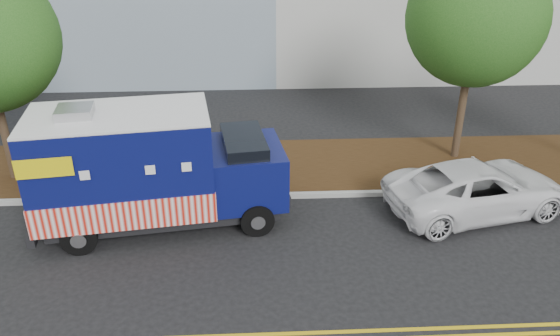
{
  "coord_description": "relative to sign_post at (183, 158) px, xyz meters",
  "views": [
    {
      "loc": [
        0.94,
        -13.22,
        8.32
      ],
      "look_at": [
        1.62,
        0.6,
        1.43
      ],
      "focal_mm": 35.0,
      "sensor_mm": 36.0,
      "label": 1
    }
  ],
  "objects": [
    {
      "name": "white_car",
      "position": [
        8.63,
        -1.49,
        -0.46
      ],
      "size": [
        5.77,
        3.59,
        1.49
      ],
      "primitive_type": "imported",
      "rotation": [
        0.0,
        0.0,
        1.79
      ],
      "color": "white",
      "rests_on": "ground"
    },
    {
      "name": "food_truck",
      "position": [
        -0.73,
        -1.72,
        0.43
      ],
      "size": [
        7.1,
        3.45,
        3.6
      ],
      "rotation": [
        0.0,
        0.0,
        0.14
      ],
      "color": "black",
      "rests_on": "ground"
    },
    {
      "name": "ground",
      "position": [
        1.28,
        -1.86,
        -1.2
      ],
      "size": [
        120.0,
        120.0,
        0.0
      ],
      "primitive_type": "plane",
      "color": "black",
      "rests_on": "ground"
    },
    {
      "name": "curb",
      "position": [
        1.28,
        -0.46,
        -1.12
      ],
      "size": [
        120.0,
        0.18,
        0.15
      ],
      "primitive_type": "cube",
      "color": "#9E9E99",
      "rests_on": "ground"
    },
    {
      "name": "mulch_strip",
      "position": [
        1.28,
        1.64,
        -1.12
      ],
      "size": [
        120.0,
        4.0,
        0.15
      ],
      "primitive_type": "cube",
      "color": "black",
      "rests_on": "ground"
    },
    {
      "name": "tree_c",
      "position": [
        9.21,
        1.98,
        3.72
      ],
      "size": [
        4.36,
        4.36,
        7.11
      ],
      "color": "#38281C",
      "rests_on": "ground"
    },
    {
      "name": "centerline_near",
      "position": [
        1.28,
        -6.31,
        -1.19
      ],
      "size": [
        120.0,
        0.1,
        0.01
      ],
      "primitive_type": "cube",
      "color": "gold",
      "rests_on": "ground"
    },
    {
      "name": "sign_post",
      "position": [
        0.0,
        0.0,
        0.0
      ],
      "size": [
        0.06,
        0.06,
        2.4
      ],
      "primitive_type": "cube",
      "color": "#473828",
      "rests_on": "ground"
    }
  ]
}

